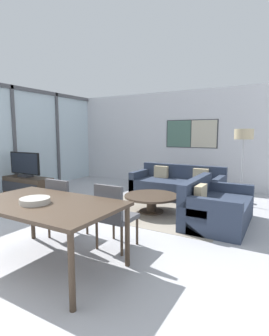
{
  "coord_description": "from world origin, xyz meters",
  "views": [
    {
      "loc": [
        2.67,
        -1.4,
        1.56
      ],
      "look_at": [
        0.37,
        2.6,
        0.95
      ],
      "focal_mm": 28.0,
      "sensor_mm": 36.0,
      "label": 1
    }
  ],
  "objects": [
    {
      "name": "wall_back",
      "position": [
        0.01,
        6.08,
        1.4
      ],
      "size": [
        8.13,
        0.09,
        2.8
      ],
      "color": "silver",
      "rests_on": "ground_plane"
    },
    {
      "name": "window_wall_left",
      "position": [
        -3.56,
        3.04,
        1.53
      ],
      "size": [
        0.07,
        6.08,
        2.8
      ],
      "color": "silver",
      "rests_on": "ground_plane"
    },
    {
      "name": "area_rug",
      "position": [
        0.44,
        3.17,
        0.0
      ],
      "size": [
        2.83,
        1.8,
        0.01
      ],
      "color": "gray",
      "rests_on": "ground_plane"
    },
    {
      "name": "tv_console",
      "position": [
        -2.95,
        2.87,
        0.24
      ],
      "size": [
        1.5,
        0.49,
        0.48
      ],
      "color": "#423326",
      "rests_on": "ground_plane"
    },
    {
      "name": "television",
      "position": [
        -2.95,
        2.87,
        0.78
      ],
      "size": [
        1.04,
        0.2,
        0.62
      ],
      "color": "#2D2D33",
      "rests_on": "tv_console"
    },
    {
      "name": "sofa_main",
      "position": [
        0.44,
        4.65,
        0.26
      ],
      "size": [
        2.17,
        0.97,
        0.77
      ],
      "color": "#2D384C",
      "rests_on": "ground_plane"
    },
    {
      "name": "sofa_side",
      "position": [
        1.66,
        3.15,
        0.26
      ],
      "size": [
        0.97,
        1.56,
        0.77
      ],
      "rotation": [
        0.0,
        0.0,
        1.57
      ],
      "color": "#2D384C",
      "rests_on": "ground_plane"
    },
    {
      "name": "coffee_table",
      "position": [
        0.44,
        3.17,
        0.26
      ],
      "size": [
        1.08,
        1.08,
        0.35
      ],
      "color": "#423326",
      "rests_on": "ground_plane"
    },
    {
      "name": "dining_table",
      "position": [
        0.31,
        0.65,
        0.7
      ],
      "size": [
        1.77,
        1.05,
        0.77
      ],
      "color": "#423326",
      "rests_on": "ground_plane"
    },
    {
      "name": "dining_chair_left",
      "position": [
        -0.12,
        1.36,
        0.5
      ],
      "size": [
        0.46,
        0.46,
        0.9
      ],
      "color": "#4C4C51",
      "rests_on": "ground_plane"
    },
    {
      "name": "dining_chair_centre",
      "position": [
        0.74,
        1.41,
        0.5
      ],
      "size": [
        0.46,
        0.46,
        0.9
      ],
      "color": "#4C4C51",
      "rests_on": "ground_plane"
    },
    {
      "name": "fruit_bowl",
      "position": [
        0.26,
        0.54,
        0.81
      ],
      "size": [
        0.33,
        0.33,
        0.07
      ],
      "color": "#B7B2A8",
      "rests_on": "dining_table"
    },
    {
      "name": "floor_lamp",
      "position": [
        1.9,
        4.62,
        1.44
      ],
      "size": [
        0.39,
        0.39,
        1.66
      ],
      "color": "#2D2D33",
      "rests_on": "ground_plane"
    }
  ]
}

